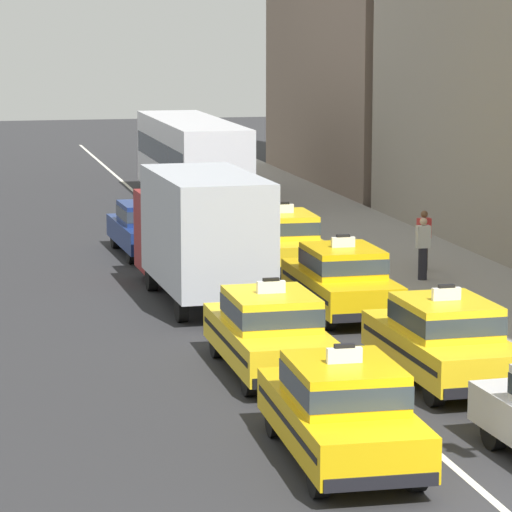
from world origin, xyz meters
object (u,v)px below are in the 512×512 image
object	(u,v)px
taxi_left_second	(270,331)
taxi_right_second	(443,339)
box_truck_left_third	(199,230)
taxi_right_third	(341,279)
pedestrian_trailing	(423,248)
taxi_left_nearest	(342,409)
bus_right_sixth	(191,157)
pedestrian_mid_block	(424,240)
sedan_left_fourth	(147,227)
taxi_right_fourth	(283,240)
sedan_right_fifth	(242,212)

from	to	relation	value
taxi_left_second	taxi_right_second	size ratio (longest dim) A/B	0.99
box_truck_left_third	taxi_right_third	distance (m)	3.98
pedestrian_trailing	taxi_left_second	bearing A→B (deg)	-126.95
taxi_left_nearest	bus_right_sixth	distance (m)	31.44
taxi_left_nearest	pedestrian_mid_block	world-z (taller)	taxi_left_nearest
sedan_left_fourth	taxi_left_second	bearing A→B (deg)	-88.93
taxi_left_nearest	taxi_right_fourth	world-z (taller)	same
taxi_right_second	taxi_right_third	world-z (taller)	same
taxi_left_nearest	taxi_left_second	xyz separation A→B (m)	(0.19, 5.66, 0.00)
taxi_right_fourth	pedestrian_mid_block	xyz separation A→B (m)	(3.61, -1.54, 0.11)
taxi_left_nearest	box_truck_left_third	xyz separation A→B (m)	(0.19, 13.18, 0.90)
taxi_left_nearest	sedan_left_fourth	distance (m)	20.19
taxi_right_second	bus_right_sixth	world-z (taller)	bus_right_sixth
sedan_right_fifth	box_truck_left_third	bearing A→B (deg)	-108.58
taxi_right_third	taxi_left_nearest	bearing A→B (deg)	-106.41
sedan_right_fifth	taxi_right_second	bearing A→B (deg)	-90.18
box_truck_left_third	taxi_right_fourth	bearing A→B (deg)	49.14
taxi_left_second	sedan_left_fourth	distance (m)	14.53
taxi_left_second	sedan_right_fifth	bearing A→B (deg)	79.42
sedan_left_fourth	sedan_right_fifth	size ratio (longest dim) A/B	1.00
taxi_right_fourth	bus_right_sixth	size ratio (longest dim) A/B	0.41
taxi_left_nearest	box_truck_left_third	world-z (taller)	box_truck_left_third
taxi_left_second	bus_right_sixth	distance (m)	25.79
taxi_right_second	pedestrian_mid_block	xyz separation A→B (m)	(3.51, 10.87, 0.11)
taxi_right_fourth	pedestrian_trailing	distance (m)	4.22
pedestrian_mid_block	box_truck_left_third	bearing A→B (deg)	-163.68
sedan_left_fourth	taxi_right_third	distance (m)	10.06
taxi_right_fourth	pedestrian_trailing	world-z (taller)	taxi_right_fourth
taxi_left_nearest	sedan_right_fifth	distance (m)	22.81
taxi_right_second	sedan_right_fifth	world-z (taller)	taxi_right_second
taxi_right_third	taxi_right_fourth	bearing A→B (deg)	89.46
taxi_right_fourth	sedan_left_fourth	bearing A→B (deg)	132.88
taxi_left_nearest	pedestrian_trailing	bearing A→B (deg)	65.43
taxi_left_second	taxi_right_fourth	bearing A→B (deg)	74.69
taxi_right_second	taxi_right_fourth	distance (m)	12.41
taxi_left_nearest	bus_right_sixth	world-z (taller)	bus_right_sixth
taxi_right_second	bus_right_sixth	bearing A→B (deg)	90.06
sedan_left_fourth	taxi_right_second	bearing A→B (deg)	-78.06
taxi_left_nearest	taxi_right_second	bearing A→B (deg)	52.25
box_truck_left_third	taxi_right_fourth	distance (m)	4.69
taxi_right_fourth	sedan_right_fifth	distance (m)	5.91
taxi_left_second	taxi_right_fourth	distance (m)	11.40
box_truck_left_third	sedan_right_fifth	world-z (taller)	box_truck_left_third
sedan_left_fourth	bus_right_sixth	world-z (taller)	bus_right_sixth
pedestrian_trailing	taxi_right_second	bearing A→B (deg)	-107.54
box_truck_left_third	taxi_right_second	xyz separation A→B (m)	(3.10, -8.93, -0.90)
sedan_right_fifth	pedestrian_mid_block	distance (m)	8.22
taxi_right_fourth	sedan_right_fifth	world-z (taller)	taxi_right_fourth
taxi_left_second	bus_right_sixth	bearing A→B (deg)	83.16
taxi_right_third	taxi_left_second	bearing A→B (deg)	-120.56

